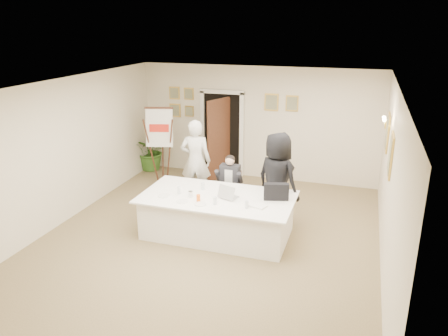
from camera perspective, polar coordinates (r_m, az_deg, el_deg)
name	(u,v)px	position (r m, az deg, el deg)	size (l,w,h in m)	color
floor	(210,237)	(8.23, -1.80, -8.96)	(7.00, 7.00, 0.00)	brown
ceiling	(209,85)	(7.36, -2.02, 10.73)	(6.00, 7.00, 0.02)	white
wall_back	(257,123)	(10.92, 4.33, 5.84)	(6.00, 0.10, 2.80)	#EBE4C6
wall_front	(96,266)	(4.82, -16.41, -12.23)	(6.00, 0.10, 2.80)	#EBE4C6
wall_left	(66,151)	(9.11, -19.99, 2.14)	(0.10, 7.00, 2.80)	#EBE4C6
wall_right	(390,184)	(7.29, 20.91, -1.97)	(0.10, 7.00, 2.80)	#EBE4C6
doorway	(221,136)	(11.07, -0.39, 4.17)	(1.14, 0.86, 2.20)	black
pictures_back_wall	(226,104)	(11.01, 0.26, 8.39)	(3.40, 0.06, 0.80)	gold
pictures_right_wall	(389,143)	(8.33, 20.69, 3.09)	(0.06, 2.20, 0.80)	gold
wall_sconce	(387,123)	(8.25, 20.49, 5.48)	(0.20, 0.30, 0.24)	gold
conference_table	(217,215)	(8.14, -0.87, -6.18)	(2.80, 1.49, 0.78)	white
seated_man	(229,184)	(8.95, 0.71, -2.16)	(0.54, 0.58, 1.26)	black
flip_chart	(161,149)	(10.77, -8.24, 2.52)	(0.67, 0.49, 1.85)	#3E1F13
standing_man	(196,161)	(9.56, -3.72, 0.96)	(0.67, 0.44, 1.83)	silver
standing_woman	(277,180)	(8.40, 6.94, -1.56)	(0.91, 0.59, 1.86)	black
potted_palm	(152,150)	(11.82, -9.43, 2.32)	(0.97, 0.84, 1.08)	#356220
laptop	(228,190)	(7.90, 0.57, -2.88)	(0.34, 0.36, 0.28)	#B7BABC
laptop_bag	(276,192)	(7.83, 6.84, -3.10)	(0.44, 0.12, 0.31)	black
paper_stack	(258,206)	(7.57, 4.43, -4.94)	(0.29, 0.20, 0.03)	white
plate_left	(164,196)	(8.06, -7.82, -3.62)	(0.23, 0.23, 0.01)	white
plate_mid	(182,201)	(7.79, -5.46, -4.34)	(0.22, 0.22, 0.01)	white
plate_near	(200,204)	(7.65, -3.11, -4.73)	(0.21, 0.21, 0.01)	white
glass_a	(179,190)	(8.11, -5.91, -2.91)	(0.06, 0.06, 0.14)	silver
glass_b	(215,201)	(7.61, -1.21, -4.31)	(0.06, 0.06, 0.14)	silver
glass_c	(247,204)	(7.47, 2.97, -4.78)	(0.06, 0.06, 0.14)	silver
glass_d	(203,186)	(8.28, -2.78, -2.38)	(0.07, 0.07, 0.14)	silver
oj_glass	(198,198)	(7.75, -3.37, -3.95)	(0.07, 0.07, 0.13)	orange
steel_jug	(191,194)	(7.96, -4.38, -3.42)	(0.09, 0.09, 0.11)	silver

